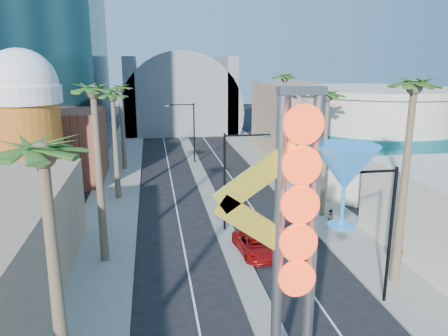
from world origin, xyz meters
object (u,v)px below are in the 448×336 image
neon_sign (316,220)px  pedestrian_a (403,247)px  pedestrian_b (330,218)px  red_pickup (255,245)px

neon_sign → pedestrian_a: neon_sign is taller
neon_sign → pedestrian_b: (7.72, 16.10, -6.39)m
pedestrian_a → pedestrian_b: size_ratio=1.23×
pedestrian_b → red_pickup: bearing=49.6°
red_pickup → pedestrian_b: bearing=21.7°
neon_sign → pedestrian_b: neon_sign is taller
neon_sign → pedestrian_a: bearing=43.1°
pedestrian_a → pedestrian_b: 6.95m
red_pickup → pedestrian_b: pedestrian_b is taller
neon_sign → red_pickup: neon_sign is taller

